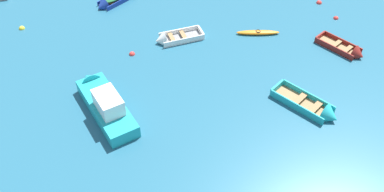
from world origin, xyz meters
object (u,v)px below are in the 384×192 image
object	(u,v)px
mooring_buoy_central	(22,29)
mooring_buoy_far_field	(336,19)
motor_launch_turquoise_far_back	(104,101)
mooring_buoy_between_boats_left	(132,54)
rowboat_maroon_distant_center	(349,51)
rowboat_deep_blue_outer_left	(111,1)
rowboat_white_near_left	(170,39)
kayak_orange_near_camera	(258,32)
mooring_buoy_outer_edge	(319,3)
rowboat_turquoise_center	(317,110)

from	to	relation	value
mooring_buoy_central	mooring_buoy_far_field	bearing A→B (deg)	10.92
motor_launch_turquoise_far_back	mooring_buoy_between_boats_left	size ratio (longest dim) A/B	13.95
rowboat_maroon_distant_center	rowboat_deep_blue_outer_left	size ratio (longest dim) A/B	0.99
rowboat_deep_blue_outer_left	mooring_buoy_far_field	bearing A→B (deg)	0.81
rowboat_white_near_left	mooring_buoy_central	distance (m)	11.95
kayak_orange_near_camera	mooring_buoy_far_field	size ratio (longest dim) A/B	7.98
rowboat_maroon_distant_center	mooring_buoy_between_boats_left	distance (m)	16.01
rowboat_deep_blue_outer_left	motor_launch_turquoise_far_back	distance (m)	12.69
rowboat_white_near_left	motor_launch_turquoise_far_back	distance (m)	8.21
mooring_buoy_outer_edge	mooring_buoy_far_field	bearing A→B (deg)	-63.05
rowboat_turquoise_center	mooring_buoy_outer_edge	xyz separation A→B (m)	(1.33, 13.45, -0.24)
rowboat_turquoise_center	mooring_buoy_far_field	size ratio (longest dim) A/B	10.46
mooring_buoy_far_field	mooring_buoy_central	distance (m)	25.38
mooring_buoy_central	rowboat_maroon_distant_center	bearing A→B (deg)	0.40
rowboat_white_near_left	mooring_buoy_far_field	xyz separation A→B (m)	(12.97, 4.90, -0.21)
rowboat_deep_blue_outer_left	kayak_orange_near_camera	bearing A→B (deg)	-12.56
rowboat_turquoise_center	rowboat_deep_blue_outer_left	xyz separation A→B (m)	(-16.42, 10.91, 0.06)
rowboat_white_near_left	motor_launch_turquoise_far_back	size ratio (longest dim) A/B	0.64
rowboat_turquoise_center	rowboat_white_near_left	size ratio (longest dim) A/B	1.14
kayak_orange_near_camera	motor_launch_turquoise_far_back	bearing A→B (deg)	-135.04
rowboat_deep_blue_outer_left	motor_launch_turquoise_far_back	bearing A→B (deg)	-76.08
rowboat_white_near_left	rowboat_deep_blue_outer_left	world-z (taller)	rowboat_white_near_left
rowboat_deep_blue_outer_left	mooring_buoy_far_field	world-z (taller)	rowboat_deep_blue_outer_left
rowboat_maroon_distant_center	mooring_buoy_between_boats_left	world-z (taller)	rowboat_maroon_distant_center
mooring_buoy_far_field	rowboat_deep_blue_outer_left	bearing A→B (deg)	-179.19
rowboat_deep_blue_outer_left	mooring_buoy_central	bearing A→B (deg)	-143.00
rowboat_deep_blue_outer_left	mooring_buoy_central	size ratio (longest dim) A/B	7.94
rowboat_turquoise_center	rowboat_deep_blue_outer_left	bearing A→B (deg)	146.38
kayak_orange_near_camera	rowboat_turquoise_center	bearing A→B (deg)	-64.67
rowboat_white_near_left	rowboat_deep_blue_outer_left	bearing A→B (deg)	141.94
rowboat_turquoise_center	mooring_buoy_outer_edge	world-z (taller)	rowboat_turquoise_center
mooring_buoy_between_boats_left	mooring_buoy_far_field	world-z (taller)	mooring_buoy_between_boats_left
motor_launch_turquoise_far_back	mooring_buoy_outer_edge	world-z (taller)	motor_launch_turquoise_far_back
rowboat_white_near_left	mooring_buoy_central	world-z (taller)	rowboat_white_near_left
rowboat_turquoise_center	rowboat_deep_blue_outer_left	distance (m)	19.71
mooring_buoy_far_field	mooring_buoy_outer_edge	xyz separation A→B (m)	(-1.16, 2.27, 0.00)
motor_launch_turquoise_far_back	kayak_orange_near_camera	bearing A→B (deg)	44.96
mooring_buoy_central	rowboat_white_near_left	bearing A→B (deg)	-0.45
rowboat_maroon_distant_center	motor_launch_turquoise_far_back	xyz separation A→B (m)	(-16.24, -7.95, 0.44)
rowboat_deep_blue_outer_left	mooring_buoy_between_boats_left	xyz separation A→B (m)	(3.44, -6.62, -0.30)
rowboat_turquoise_center	mooring_buoy_between_boats_left	world-z (taller)	rowboat_turquoise_center
rowboat_turquoise_center	motor_launch_turquoise_far_back	bearing A→B (deg)	-174.02
rowboat_maroon_distant_center	mooring_buoy_between_boats_left	bearing A→B (deg)	-171.88
rowboat_deep_blue_outer_left	mooring_buoy_outer_edge	size ratio (longest dim) A/B	7.71
kayak_orange_near_camera	rowboat_deep_blue_outer_left	xyz separation A→B (m)	(-12.58, 2.80, 0.15)
rowboat_white_near_left	mooring_buoy_central	bearing A→B (deg)	179.55
mooring_buoy_outer_edge	mooring_buoy_central	size ratio (longest dim) A/B	1.03
mooring_buoy_far_field	rowboat_maroon_distant_center	bearing A→B (deg)	-85.14
motor_launch_turquoise_far_back	rowboat_white_near_left	bearing A→B (deg)	69.51
kayak_orange_near_camera	motor_launch_turquoise_far_back	size ratio (longest dim) A/B	0.55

